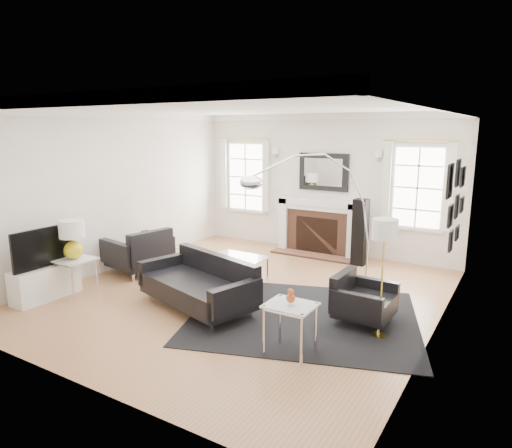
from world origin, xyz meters
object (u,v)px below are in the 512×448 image
Objects in this scene: fireplace at (319,227)px; gourd_lamp at (72,237)px; armchair_left at (140,253)px; armchair_right at (361,300)px; arc_floor_lamp at (311,221)px; coffee_table at (233,261)px; sofa at (201,285)px.

gourd_lamp reaches higher than fireplace.
armchair_left is 3.99m from armchair_right.
fireplace is 2.85× the size of gourd_lamp.
arc_floor_lamp is at bearing 26.65° from gourd_lamp.
armchair_right is at bearing -18.77° from arc_floor_lamp.
armchair_left is 0.50× the size of arc_floor_lamp.
armchair_left reaches higher than armchair_right.
fireplace is at bearing 79.32° from coffee_table.
fireplace reaches higher than coffee_table.
sofa is at bearing -141.85° from arc_floor_lamp.
sofa is at bearing -79.79° from coffee_table.
armchair_left is at bearing -165.69° from coffee_table.
armchair_right is 0.36× the size of arc_floor_lamp.
fireplace is at bearing 62.43° from gourd_lamp.
armchair_right is 1.35× the size of gourd_lamp.
fireplace is at bearing 122.88° from armchair_right.
gourd_lamp is 0.26× the size of arc_floor_lamp.
gourd_lamp reaches higher than armchair_right.
arc_floor_lamp reaches higher than coffee_table.
arc_floor_lamp is (3.12, 0.28, 0.85)m from armchair_left.
arc_floor_lamp is (0.99, -2.58, 0.67)m from fireplace.
fireplace is 1.51× the size of armchair_left.
arc_floor_lamp is at bearing 161.23° from armchair_right.
sofa reaches higher than armchair_right.
sofa is 0.89× the size of arc_floor_lamp.
armchair_left is at bearing -126.72° from fireplace.
gourd_lamp reaches higher than coffee_table.
fireplace reaches higher than sofa.
sofa is 3.36× the size of gourd_lamp.
armchair_left is at bearing 159.63° from sofa.
fireplace is 2.48m from coffee_table.
armchair_left is at bearing 88.11° from gourd_lamp.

